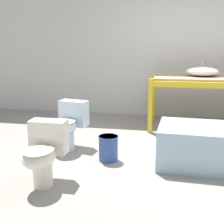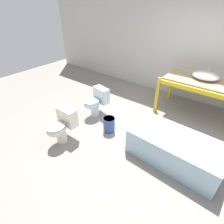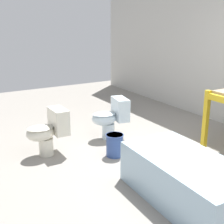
% 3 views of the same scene
% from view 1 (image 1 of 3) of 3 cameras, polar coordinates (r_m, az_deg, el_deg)
% --- Properties ---
extents(ground_plane, '(12.00, 12.00, 0.00)m').
position_cam_1_polar(ground_plane, '(4.44, 13.55, -7.29)').
color(ground_plane, gray).
extents(warehouse_wall_rear, '(10.80, 0.08, 3.20)m').
position_cam_1_polar(warehouse_wall_rear, '(6.27, 13.57, 13.54)').
color(warehouse_wall_rear, beige).
rests_on(warehouse_wall_rear, ground_plane).
extents(shelving_rack, '(2.16, 0.94, 0.90)m').
position_cam_1_polar(shelving_rack, '(5.58, 18.29, 4.98)').
color(shelving_rack, gold).
rests_on(shelving_rack, ground_plane).
extents(sink_basin, '(0.57, 0.45, 0.24)m').
position_cam_1_polar(sink_basin, '(5.61, 16.21, 7.12)').
color(sink_basin, silver).
rests_on(sink_basin, shelving_rack).
extents(bathtub_main, '(1.56, 0.85, 0.49)m').
position_cam_1_polar(bathtub_main, '(4.01, 19.52, -5.61)').
color(bathtub_main, '#99B7CC').
rests_on(bathtub_main, ground_plane).
extents(toilet_near, '(0.40, 0.58, 0.67)m').
position_cam_1_polar(toilet_near, '(3.38, -12.39, -7.00)').
color(toilet_near, silver).
rests_on(toilet_near, ground_plane).
extents(toilet_far, '(0.47, 0.64, 0.67)m').
position_cam_1_polar(toilet_far, '(4.41, -7.99, -2.07)').
color(toilet_far, silver).
rests_on(toilet_far, ground_plane).
extents(bucket_white, '(0.26, 0.26, 0.33)m').
position_cam_1_polar(bucket_white, '(4.01, -0.67, -6.54)').
color(bucket_white, '#334C8C').
rests_on(bucket_white, ground_plane).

